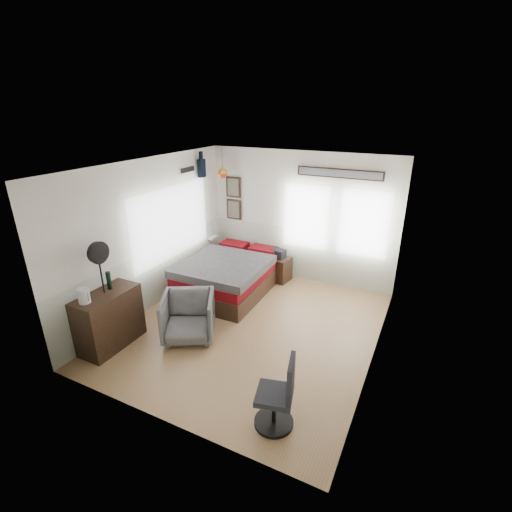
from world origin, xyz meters
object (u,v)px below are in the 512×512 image
(armchair, at_px, (188,317))
(dresser, at_px, (109,319))
(bed, at_px, (230,275))
(nightstand, at_px, (278,268))
(task_chair, at_px, (279,399))

(armchair, bearing_deg, dresser, -172.88)
(bed, relative_size, nightstand, 4.23)
(nightstand, bearing_deg, bed, -119.45)
(bed, xyz_separation_m, armchair, (0.24, -1.73, 0.03))
(bed, xyz_separation_m, dresser, (-0.72, -2.43, 0.11))
(dresser, distance_m, task_chair, 2.99)
(task_chair, bearing_deg, armchair, 138.48)
(dresser, relative_size, armchair, 1.23)
(bed, distance_m, armchair, 1.74)
(armchair, bearing_deg, bed, 68.92)
(dresser, distance_m, nightstand, 3.60)
(bed, height_order, nightstand, bed)
(nightstand, bearing_deg, task_chair, -58.69)
(nightstand, bearing_deg, dresser, -104.98)
(nightstand, xyz_separation_m, task_chair, (1.57, -3.63, 0.12))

